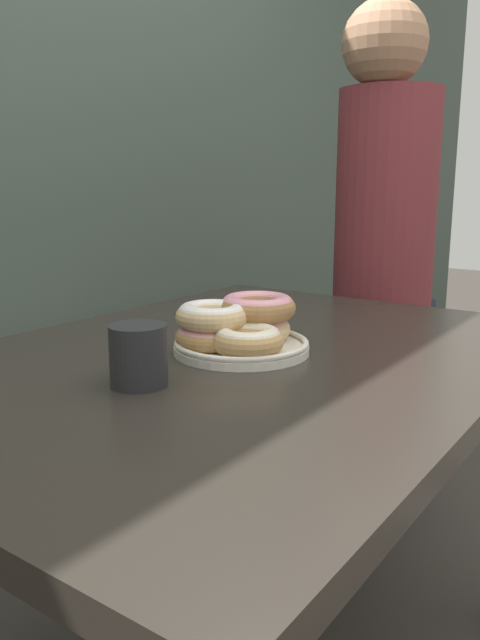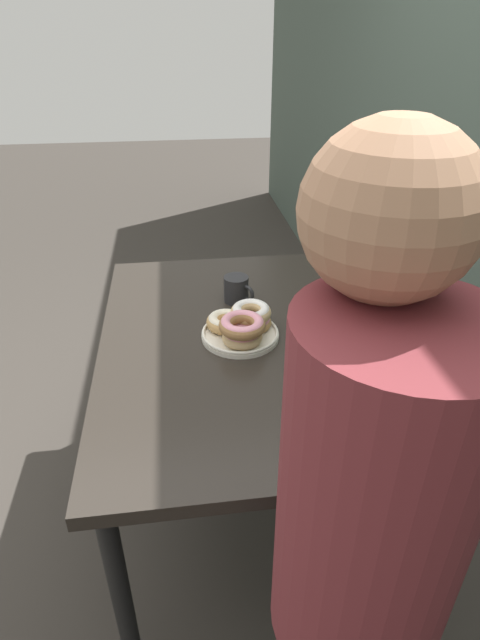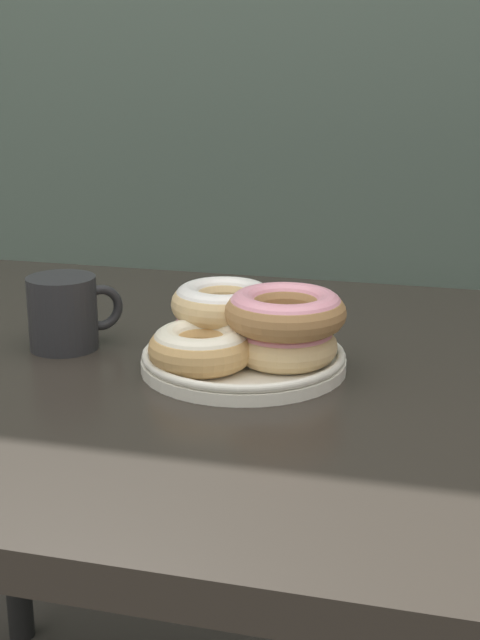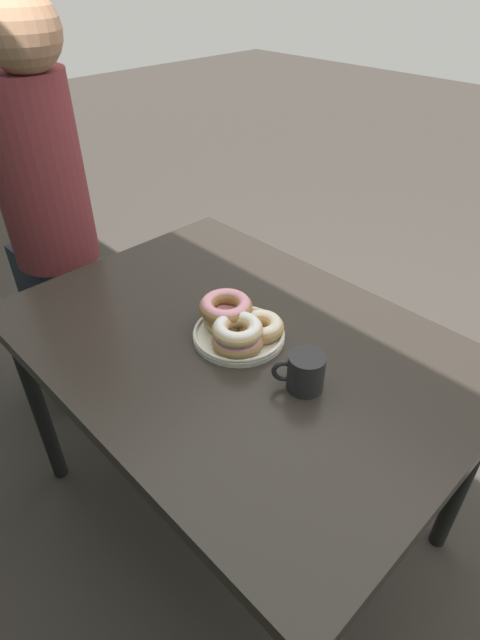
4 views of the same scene
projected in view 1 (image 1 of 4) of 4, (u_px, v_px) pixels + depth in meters
The scene contains 4 objects.
dining_table at pixel (238, 390), 1.13m from camera, with size 1.23×0.88×0.75m.
donut_plate at pixel (239, 328), 1.10m from camera, with size 0.27×0.25×0.10m.
coffee_mug at pixel (139, 354), 0.92m from camera, with size 0.11×0.10×0.09m.
person_figure at pixel (385, 272), 1.83m from camera, with size 0.41×0.28×1.51m.
Camera 1 is at (-0.88, -0.37, 1.04)m, focal length 35.00 mm.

